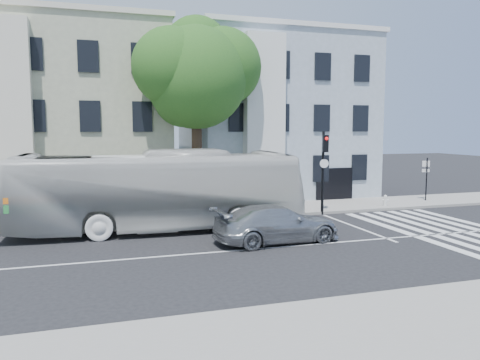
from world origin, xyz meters
name	(u,v)px	position (x,y,z in m)	size (l,w,h in m)	color
ground	(243,250)	(0.00, 0.00, 0.00)	(120.00, 120.00, 0.00)	black
sidewalk_far	(199,213)	(0.00, 8.00, 0.07)	(80.00, 4.00, 0.15)	gray
sidewalk_near	(350,333)	(0.00, -8.00, 0.07)	(80.00, 4.00, 0.15)	gray
building_left	(68,117)	(-7.00, 15.00, 5.50)	(12.00, 10.00, 11.00)	#999B82
building_right	(272,118)	(7.00, 15.00, 5.50)	(12.00, 10.00, 11.00)	#8F9FAA
street_tree	(196,72)	(0.06, 8.74, 7.83)	(7.30, 5.90, 11.10)	#2D2116
bus	(158,191)	(-2.71, 4.56, 1.87)	(13.46, 3.15, 3.75)	silver
sedan	(277,224)	(1.73, 0.83, 0.78)	(5.37, 2.18, 1.56)	#A9ABB0
hedge	(172,213)	(-1.77, 6.30, 0.50)	(8.50, 0.84, 0.70)	#25531A
traffic_signal	(324,161)	(6.52, 5.94, 2.96)	(0.47, 0.54, 4.58)	black
fire_hydrant	(385,200)	(11.01, 6.67, 0.49)	(0.38, 0.26, 0.67)	silver
far_sign_pole	(426,174)	(14.82, 7.86, 1.86)	(0.49, 0.21, 2.73)	black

